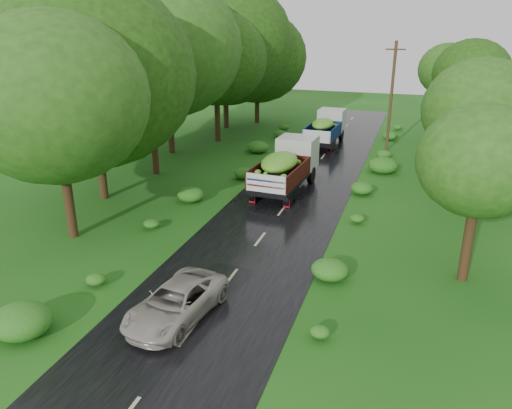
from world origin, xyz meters
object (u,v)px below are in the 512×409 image
at_px(truck_near, 287,164).
at_px(car, 176,302).
at_px(truck_far, 326,127).
at_px(utility_pole, 391,96).

distance_m(truck_near, car, 14.91).
distance_m(truck_far, utility_pole, 5.81).
relative_size(truck_far, utility_pole, 0.76).
bearing_deg(car, utility_pole, 86.45).
bearing_deg(utility_pole, truck_far, 167.12).
xyz_separation_m(truck_near, car, (-0.11, -14.88, -0.98)).
xyz_separation_m(truck_far, utility_pole, (5.02, -0.69, 2.84)).
xyz_separation_m(truck_far, car, (-0.23, -27.23, -0.85)).
height_order(truck_near, car, truck_near).
bearing_deg(truck_near, car, -86.82).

